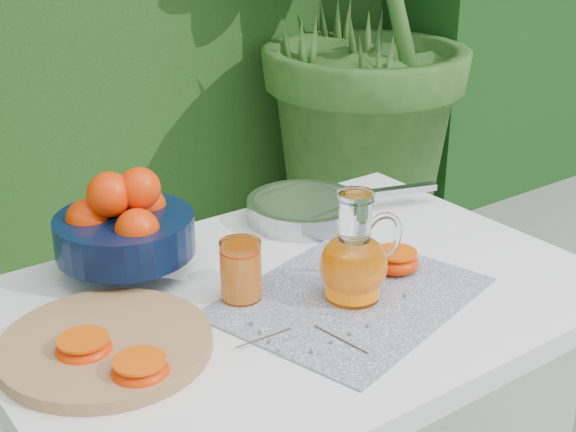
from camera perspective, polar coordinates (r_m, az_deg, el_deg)
potted_plant_right at (r=3.06m, az=3.64°, el=14.06°), size 2.57×2.57×1.82m
white_table at (r=1.39m, az=0.49°, el=-8.30°), size 1.00×0.70×0.75m
placemat at (r=1.33m, az=4.43°, el=-5.76°), size 0.49×0.42×0.00m
cutting_board at (r=1.22m, az=-12.82°, el=-8.94°), size 0.36×0.36×0.02m
fruit_bowl at (r=1.41m, az=-11.61°, el=-0.68°), size 0.25×0.25×0.19m
juice_pitcher at (r=1.30m, az=4.76°, el=-3.26°), size 0.16×0.11×0.18m
juice_tumbler at (r=1.30m, az=-3.38°, el=-3.95°), size 0.09×0.09×0.10m
saute_pan at (r=1.61m, az=1.32°, el=0.57°), size 0.43×0.29×0.04m
orange_halves at (r=1.23m, az=-4.78°, el=-7.52°), size 0.65×0.19×0.04m
thyme_sprigs at (r=1.26m, az=2.81°, el=-7.22°), size 0.34×0.22×0.01m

